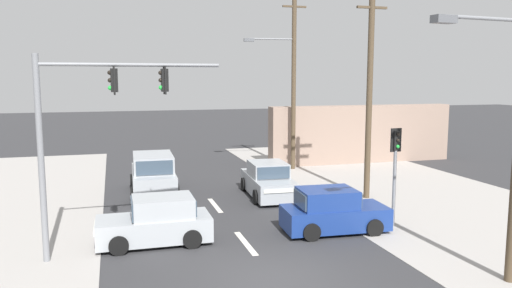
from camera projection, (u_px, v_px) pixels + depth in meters
The scene contains 13 objects.
ground_plane at pixel (275, 279), 13.31m from camera, with size 140.00×140.00×0.00m, color #303033.
lane_dash_mid at pixel (246, 243), 16.16m from camera, with size 0.20×2.40×0.01m, color silver.
lane_dash_far at pixel (215, 205), 20.93m from camera, with size 0.20×2.40×0.01m, color silver.
kerb_right_verge at pixel (498, 229), 17.68m from camera, with size 10.00×44.00×0.02m, color #A39E99.
utility_pole_midground_right at pixel (370, 87), 21.56m from camera, with size 1.80×0.26×9.37m.
utility_pole_background_right at pixel (292, 73), 28.47m from camera, with size 3.78×0.56×10.38m.
traffic_signal_mast at pixel (87, 119), 14.37m from camera, with size 5.29×0.49×6.00m.
pedestal_signal_right_kerb at pixel (395, 160), 17.69m from camera, with size 0.44×0.30×3.56m.
shopfront_wall_far at pixel (361, 134), 31.33m from camera, with size 12.00×1.00×3.60m, color gray.
hatchback_oncoming_mid at pixel (157, 222), 16.06m from camera, with size 3.65×1.79×1.53m.
hatchback_receding_far at pixel (333, 212), 17.27m from camera, with size 3.72×1.95×1.53m.
suv_oncoming_near at pixel (153, 176), 22.74m from camera, with size 2.17×4.59×1.90m.
sedan_crossing_left at pixel (268, 181), 22.44m from camera, with size 2.07×4.32×1.56m.
Camera 1 is at (-4.00, -12.08, 5.33)m, focal length 35.00 mm.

